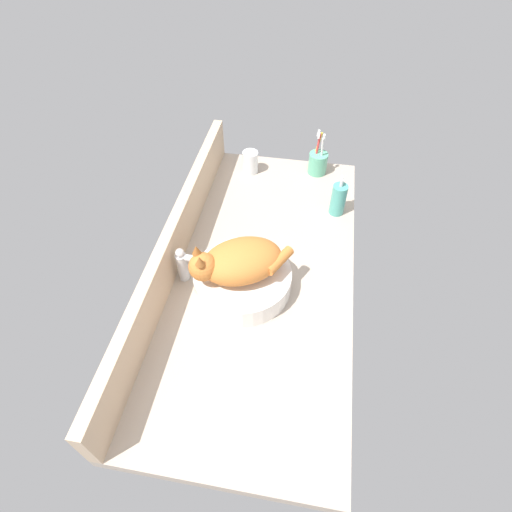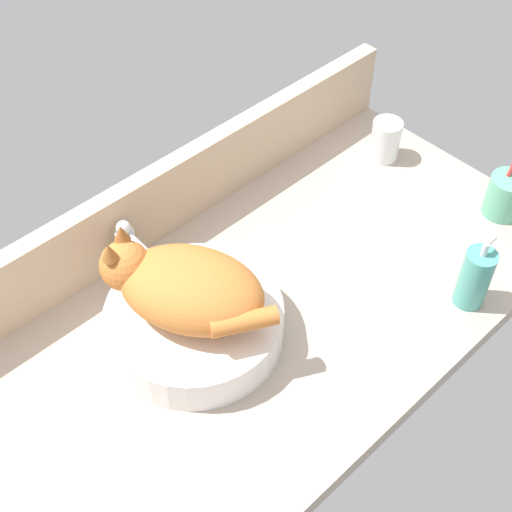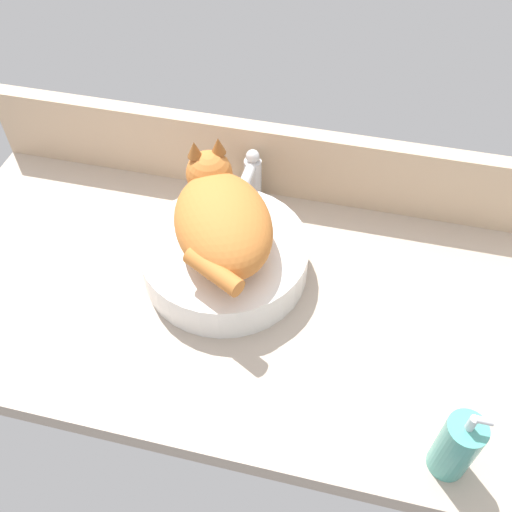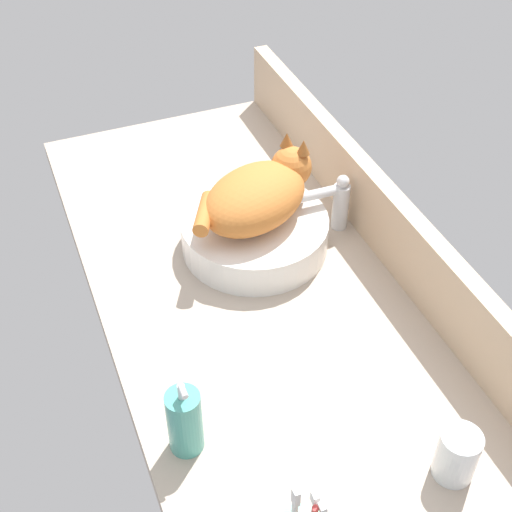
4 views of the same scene
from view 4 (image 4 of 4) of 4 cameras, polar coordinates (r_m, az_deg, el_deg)
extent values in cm
cube|color=#B2A08E|center=(148.24, -0.60, -2.10)|extent=(131.74, 62.13, 4.00)
cube|color=#CCAD8C|center=(152.02, 9.72, 3.50)|extent=(131.74, 3.60, 16.03)
cylinder|color=white|center=(151.17, -0.10, 1.85)|extent=(31.14, 31.14, 7.43)
ellipsoid|color=#CC7533|center=(145.42, -0.11, 4.63)|extent=(26.65, 30.03, 11.00)
sphere|color=#CC7533|center=(152.03, 2.83, 7.13)|extent=(8.80, 8.80, 8.80)
cone|color=#995726|center=(150.83, 2.48, 9.30)|extent=(2.80, 2.80, 3.20)
cone|color=#995726|center=(148.61, 3.81, 8.69)|extent=(2.80, 2.80, 3.20)
cylinder|color=#CC7533|center=(141.06, -4.11, 3.41)|extent=(11.21, 7.99, 3.20)
cylinder|color=silver|center=(156.48, 6.78, 3.95)|extent=(3.60, 3.60, 11.00)
cylinder|color=silver|center=(151.67, 5.21, 5.03)|extent=(2.49, 10.06, 2.20)
sphere|color=silver|center=(152.49, 6.98, 5.94)|extent=(2.80, 2.80, 2.80)
cylinder|color=teal|center=(116.01, -5.72, -13.05)|extent=(5.67, 5.67, 12.61)
cylinder|color=silver|center=(109.83, -5.99, -10.73)|extent=(1.20, 1.20, 2.80)
cylinder|color=silver|center=(108.00, -5.85, -10.75)|extent=(2.20, 1.00, 1.00)
cube|color=white|center=(95.36, 5.36, -19.50)|extent=(1.45, 1.19, 2.61)
cube|color=white|center=(96.01, 4.73, -18.73)|extent=(1.53, 0.94, 2.59)
cube|color=white|center=(95.90, 3.21, -18.71)|extent=(1.45, 0.92, 2.55)
cylinder|color=white|center=(118.13, 15.77, -15.07)|extent=(6.54, 6.54, 9.45)
cylinder|color=silver|center=(119.29, 15.65, -15.44)|extent=(5.75, 5.75, 6.61)
camera|label=1|loc=(1.87, -18.88, 41.24)|focal=28.00mm
camera|label=2|loc=(1.52, -37.20, 36.93)|focal=50.00mm
camera|label=3|loc=(0.91, -40.29, 23.20)|focal=40.00mm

